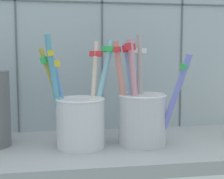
{
  "coord_description": "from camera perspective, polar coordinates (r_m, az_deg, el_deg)",
  "views": [
    {
      "loc": [
        -8.61,
        -52.7,
        17.11
      ],
      "look_at": [
        0.0,
        -0.59,
        11.18
      ],
      "focal_mm": 53.11,
      "sensor_mm": 36.0,
      "label": 1
    }
  ],
  "objects": [
    {
      "name": "toothbrush_cup_left",
      "position": [
        0.53,
        -5.56,
        -4.86
      ],
      "size": [
        13.06,
        9.08,
        17.95
      ],
      "color": "white",
      "rests_on": "counter_slab"
    },
    {
      "name": "counter_slab",
      "position": [
        0.56,
        -0.1,
        -10.38
      ],
      "size": [
        64.0,
        22.0,
        2.0
      ],
      "primitive_type": "cube",
      "color": "#9EA3A8",
      "rests_on": "ground"
    },
    {
      "name": "tile_wall_back",
      "position": [
        0.65,
        -1.83,
        11.13
      ],
      "size": [
        64.0,
        2.2,
        45.0
      ],
      "color": "#B2C1CC",
      "rests_on": "ground"
    },
    {
      "name": "toothbrush_cup_right",
      "position": [
        0.55,
        5.2,
        -4.26
      ],
      "size": [
        11.65,
        9.81,
        18.18
      ],
      "color": "silver",
      "rests_on": "counter_slab"
    }
  ]
}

